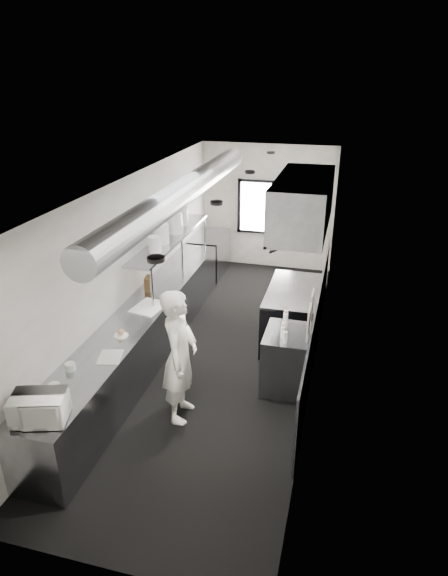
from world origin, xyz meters
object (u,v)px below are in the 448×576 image
Objects in this scene: cutting_board at (149,307)px; deli_tub_a at (54,388)px; far_work_table at (209,254)px; plate_stack_c at (175,223)px; deli_tub_b at (70,367)px; squeeze_bottle_e at (286,316)px; prep_counter at (144,333)px; microwave at (39,408)px; squeeze_bottle_d at (285,320)px; plate_stack_a at (155,244)px; squeeze_bottle_a at (285,337)px; squeeze_bottle_b at (283,332)px; range at (292,315)px; bottle_station at (287,360)px; knife_block at (148,283)px; exhaust_hood at (303,204)px; small_plate at (121,335)px; plate_stack_d at (182,216)px; line_cook at (180,356)px; pass_shelf at (171,239)px; squeeze_bottle_c at (284,328)px.

deli_tub_a is at bearing -95.40° from cutting_board.
plate_stack_c reaches higher than far_work_table.
deli_tub_b is 0.69× the size of squeeze_bottle_e.
plate_stack_c is (-0.03, 1.72, 1.30)m from prep_counter.
deli_tub_a is (-0.15, 0.48, -0.11)m from microwave.
cutting_board is at bearing 178.28° from squeeze_bottle_d.
cutting_board is (0.21, 2.27, -0.04)m from deli_tub_a.
plate_stack_a reaches higher than squeeze_bottle_a.
far_work_table is 7.17× the size of squeeze_bottle_b.
deli_tub_a is (-2.31, -3.43, 0.48)m from range.
knife_block is (-2.45, 0.86, 0.57)m from bottle_station.
exhaust_hood reaches higher than squeeze_bottle_b.
cutting_board is at bearing 26.67° from prep_counter.
plate_stack_a is at bearing 152.57° from squeeze_bottle_a.
plate_stack_d reaches higher than small_plate.
deli_tub_b is at bearing 112.74° from line_cook.
deli_tub_a is 0.67× the size of squeeze_bottle_d.
exhaust_hood reaches higher than prep_counter.
pass_shelf is 2.78m from squeeze_bottle_d.
squeeze_bottle_e is at bearing 38.80° from deli_tub_b.
exhaust_hood reaches higher than plate_stack_d.
squeeze_bottle_e is (0.03, -1.07, 0.52)m from range.
squeeze_bottle_c reaches higher than squeeze_bottle_a.
deli_tub_b is 4.10m from plate_stack_d.
microwave is 3.58m from squeeze_bottle_e.
line_cook reaches higher than knife_block.
squeeze_bottle_d is at bearing 43.28° from deli_tub_a.
deli_tub_b is 2.79m from squeeze_bottle_a.
far_work_table is 4.37m from squeeze_bottle_d.
exhaust_hood is 3.35m from small_plate.
knife_block is at bearing 103.21° from prep_counter.
plate_stack_d is (-0.04, 0.51, -0.02)m from plate_stack_c.
line_cook is 2.20m from knife_block.
pass_shelf is at bearing 144.01° from bottle_station.
squeeze_bottle_b is 0.94× the size of squeeze_bottle_c.
pass_shelf is 2.45m from small_plate.
pass_shelf reaches higher than far_work_table.
plate_stack_a is at bearing 88.12° from deli_tub_a.
exhaust_hood is at bearing -48.06° from far_work_table.
exhaust_hood is at bearing 92.18° from bottle_station.
exhaust_hood is 2.19m from squeeze_bottle_a.
far_work_table is 9.37× the size of deli_tub_b.
squeeze_bottle_c is at bearing 31.01° from microwave.
range is 8.58× the size of squeeze_bottle_e.
small_plate is at bearing -91.70° from cutting_board.
range is at bearing 91.37° from squeeze_bottle_e.
microwave is at bearing -127.67° from squeeze_bottle_e.
plate_stack_a is at bearing 157.12° from squeeze_bottle_c.
far_work_table is (0.00, 3.70, 0.00)m from prep_counter.
plate_stack_d reaches higher than squeeze_bottle_a.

